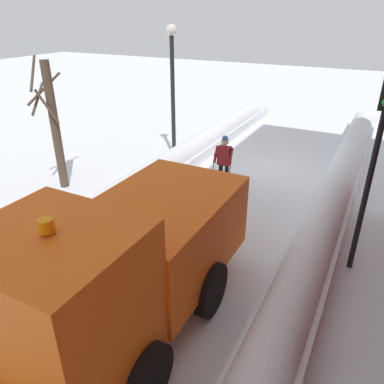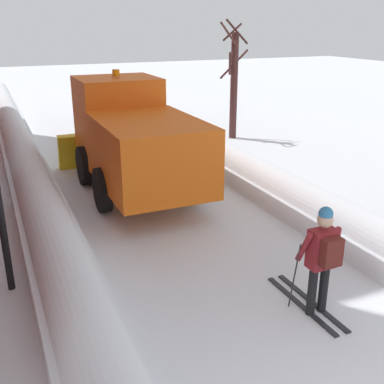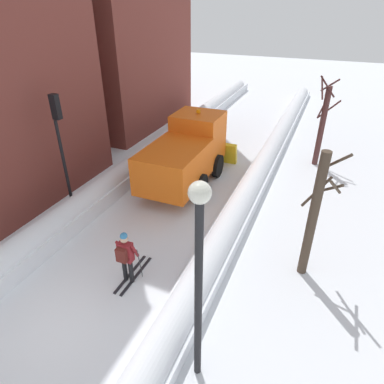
% 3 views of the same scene
% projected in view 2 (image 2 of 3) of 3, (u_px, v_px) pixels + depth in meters
% --- Properties ---
extents(ground_plane, '(80.00, 80.00, 0.00)m').
position_uv_depth(ground_plane, '(130.00, 177.00, 13.89)').
color(ground_plane, white).
extents(snowbank_left, '(1.10, 36.00, 1.05)m').
position_uv_depth(snowbank_left, '(29.00, 174.00, 12.65)').
color(snowbank_left, white).
rests_on(snowbank_left, ground).
extents(snowbank_right, '(1.10, 36.00, 0.90)m').
position_uv_depth(snowbank_right, '(216.00, 155.00, 14.84)').
color(snowbank_right, white).
rests_on(snowbank_right, ground).
extents(plow_truck, '(3.20, 5.98, 3.12)m').
position_uv_depth(plow_truck, '(133.00, 138.00, 12.26)').
color(plow_truck, orange).
rests_on(plow_truck, ground).
extents(skier, '(0.62, 1.80, 1.81)m').
position_uv_depth(skier, '(322.00, 256.00, 7.06)').
color(skier, black).
rests_on(skier, ground).
extents(bare_tree_mid, '(1.15, 1.19, 4.48)m').
position_uv_depth(bare_tree_mid, '(234.00, 83.00, 17.85)').
color(bare_tree_mid, '#492926').
rests_on(bare_tree_mid, ground).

